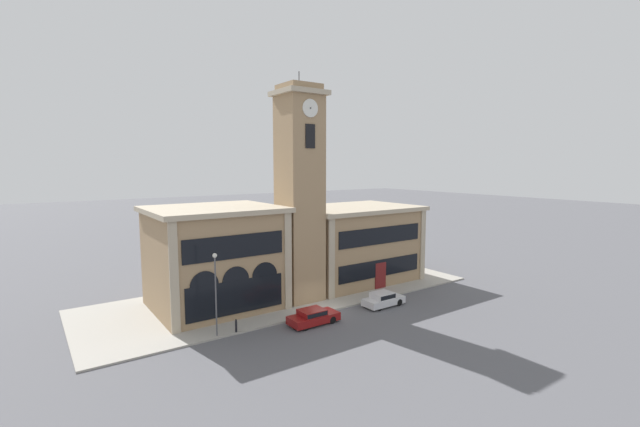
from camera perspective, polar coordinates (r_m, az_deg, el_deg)
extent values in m
plane|color=#56565B|center=(40.01, 0.90, -13.10)|extent=(300.00, 300.00, 0.00)
cube|color=#A39E93|center=(45.63, -4.43, -10.52)|extent=(40.01, 14.20, 0.15)
cube|color=#9E7F5B|center=(41.57, -2.73, 1.71)|extent=(3.67, 3.67, 19.91)
cube|color=tan|center=(41.96, -2.81, 15.70)|extent=(4.37, 4.37, 0.45)
cube|color=#9E7F5B|center=(42.05, -2.81, 16.40)|extent=(3.38, 3.38, 0.60)
cylinder|color=#4C4C51|center=(42.21, -2.82, 17.61)|extent=(0.10, 0.10, 1.20)
cylinder|color=silver|center=(40.17, -1.31, 13.88)|extent=(1.66, 0.10, 1.66)
cylinder|color=black|center=(40.12, -1.26, 13.89)|extent=(0.13, 0.04, 0.13)
cylinder|color=silver|center=(42.77, -0.60, 13.43)|extent=(0.10, 1.66, 1.66)
cylinder|color=black|center=(42.81, -0.52, 13.42)|extent=(0.04, 0.13, 0.13)
cube|color=black|center=(39.94, -1.31, 10.27)|extent=(1.03, 0.10, 2.20)
cube|color=#9E7F5B|center=(41.57, -13.88, -6.01)|extent=(11.01, 9.53, 9.10)
cube|color=tan|center=(40.82, -14.06, 0.56)|extent=(11.71, 10.23, 0.45)
cube|color=tan|center=(35.54, -18.86, -8.31)|extent=(0.70, 0.16, 9.10)
cube|color=tan|center=(39.52, -4.27, -6.48)|extent=(0.70, 0.16, 9.10)
cube|color=black|center=(36.82, -11.24, -4.37)|extent=(9.03, 0.10, 2.00)
cube|color=black|center=(37.87, -11.10, -10.88)|extent=(8.81, 0.10, 2.91)
cylinder|color=black|center=(36.48, -15.14, -9.28)|extent=(2.42, 0.06, 2.42)
cylinder|color=black|center=(37.46, -11.14, -8.75)|extent=(2.42, 0.06, 2.42)
cylinder|color=black|center=(38.61, -7.36, -8.22)|extent=(2.42, 0.06, 2.42)
cube|color=#9E7F5B|center=(50.00, 4.34, -4.25)|extent=(13.87, 9.53, 8.21)
cube|color=tan|center=(49.38, 4.38, 0.69)|extent=(14.57, 10.23, 0.45)
cube|color=tan|center=(42.31, 1.56, -6.22)|extent=(0.70, 0.16, 8.21)
cube|color=tan|center=(51.10, 13.54, -4.18)|extent=(0.70, 0.16, 8.21)
cube|color=black|center=(46.13, 8.14, -2.93)|extent=(11.37, 0.10, 1.81)
cube|color=maroon|center=(47.05, 8.06, -8.27)|extent=(1.50, 0.12, 2.96)
cube|color=black|center=(46.84, 8.07, -7.21)|extent=(11.37, 0.10, 1.84)
cube|color=maroon|center=(37.28, -0.85, -13.77)|extent=(4.38, 1.90, 0.66)
cube|color=maroon|center=(37.00, -1.08, -13.02)|extent=(2.10, 1.71, 0.46)
cube|color=black|center=(37.00, -1.08, -13.02)|extent=(2.02, 1.75, 0.34)
cylinder|color=black|center=(38.72, 0.14, -13.28)|extent=(0.63, 0.22, 0.63)
cylinder|color=black|center=(37.44, 1.66, -13.99)|extent=(0.63, 0.22, 0.63)
cylinder|color=black|center=(37.32, -3.37, -14.07)|extent=(0.63, 0.22, 0.63)
cylinder|color=black|center=(36.00, -1.93, -14.85)|extent=(0.63, 0.22, 0.63)
cube|color=silver|center=(42.10, 8.47, -11.44)|extent=(4.13, 1.82, 0.65)
cube|color=silver|center=(41.81, 8.31, -10.72)|extent=(1.98, 1.64, 0.52)
cube|color=black|center=(41.81, 8.31, -10.72)|extent=(1.90, 1.67, 0.39)
cylinder|color=black|center=(43.54, 8.98, -11.08)|extent=(0.66, 0.22, 0.66)
cylinder|color=black|center=(42.47, 10.49, -11.56)|extent=(0.66, 0.22, 0.66)
cylinder|color=black|center=(41.89, 6.40, -11.75)|extent=(0.66, 0.22, 0.66)
cylinder|color=black|center=(40.77, 7.91, -12.29)|extent=(0.66, 0.22, 0.66)
cylinder|color=#4C4C51|center=(34.62, -13.71, -10.77)|extent=(0.12, 0.12, 6.20)
sphere|color=silver|center=(33.80, -13.86, -5.46)|extent=(0.36, 0.36, 0.36)
cylinder|color=black|center=(35.86, -11.12, -14.57)|extent=(0.18, 0.18, 0.90)
sphere|color=black|center=(35.67, -11.14, -13.78)|extent=(0.16, 0.16, 0.16)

